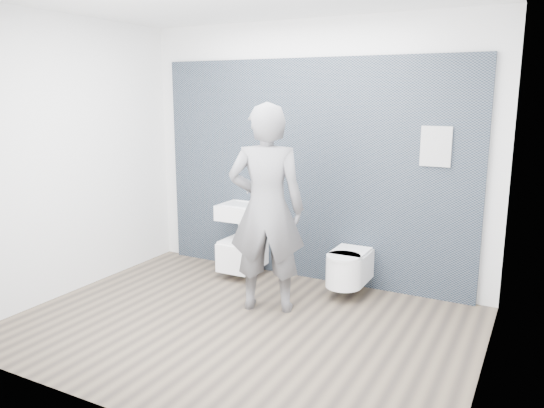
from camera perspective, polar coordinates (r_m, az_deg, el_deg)
The scene contains 8 objects.
ground at distance 4.87m, azimuth -3.39°, elevation -12.91°, with size 4.00×4.00×0.00m, color brown.
room_shell at distance 4.43m, azimuth -3.67°, elevation 7.97°, with size 4.00×4.00×4.00m.
tile_wall at distance 6.08m, azimuth 3.87°, elevation -7.75°, with size 3.60×0.06×2.40m, color black.
washbasin at distance 5.97m, azimuth -2.92°, elevation -0.84°, with size 0.56×0.42×0.42m.
toilet_square at distance 6.04m, azimuth -3.15°, elevation -5.14°, with size 0.38×0.55×0.74m.
toilet_rounded at distance 5.48m, azimuth 8.15°, elevation -6.80°, with size 0.36×0.61×0.33m.
info_placard at distance 5.67m, azimuth 16.26°, elevation -9.72°, with size 0.29×0.03×0.38m, color white.
visitor at distance 4.93m, azimuth -0.59°, elevation -0.53°, with size 0.72×0.47×1.96m, color slate.
Camera 1 is at (2.31, -3.77, 2.04)m, focal length 35.00 mm.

